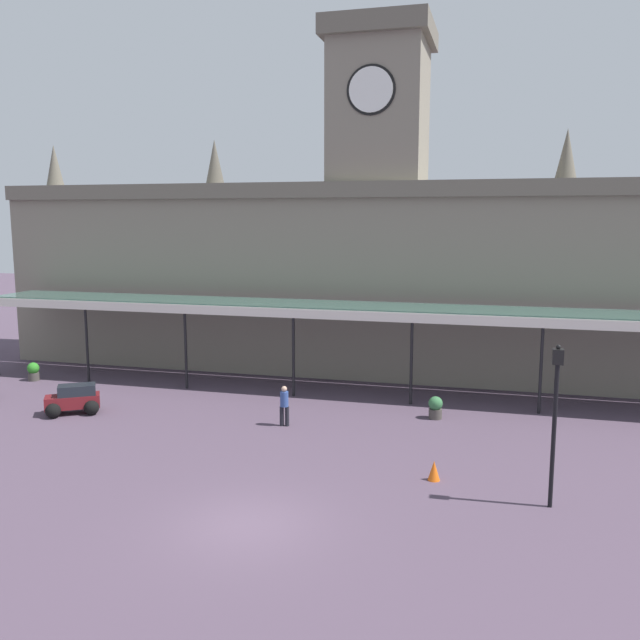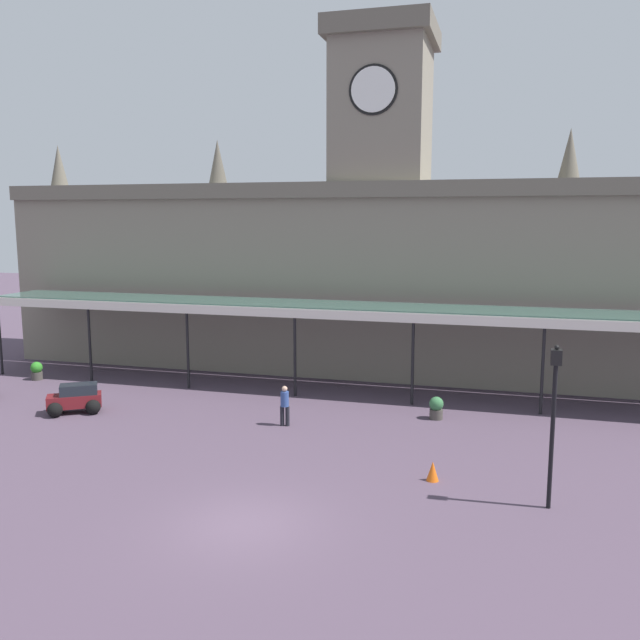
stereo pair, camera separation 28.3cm
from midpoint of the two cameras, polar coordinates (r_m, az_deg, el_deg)
ground_plane at (r=19.58m, az=-6.04°, el=-16.90°), size 140.00×140.00×0.00m
station_building at (r=37.02m, az=5.32°, el=4.61°), size 42.25×6.20×18.42m
entrance_canopy at (r=31.99m, az=3.55°, el=0.95°), size 39.27×3.26×4.30m
car_maroon_estate at (r=31.28m, az=-19.81°, el=-6.42°), size 2.43×2.23×1.27m
pedestrian_beside_cars at (r=27.60m, az=-2.72°, el=-7.15°), size 0.39×0.34×1.67m
victorian_lamppost at (r=20.59m, az=19.60°, el=-7.06°), size 0.30×0.30×4.87m
traffic_cone at (r=22.57m, az=9.91°, el=-12.52°), size 0.40×0.40×0.65m
planter_by_canopy at (r=29.03m, az=10.13°, el=-7.34°), size 0.60×0.60×0.96m
planter_forecourt_centre at (r=38.26m, az=-22.73°, el=-3.99°), size 0.60×0.60×0.96m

